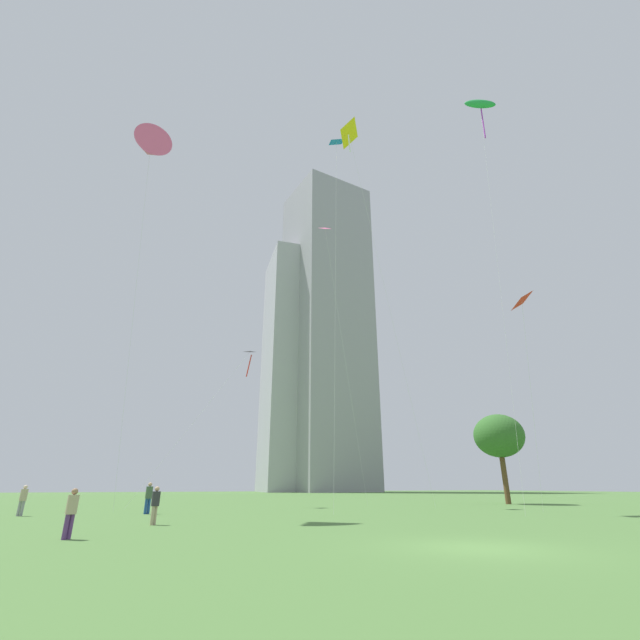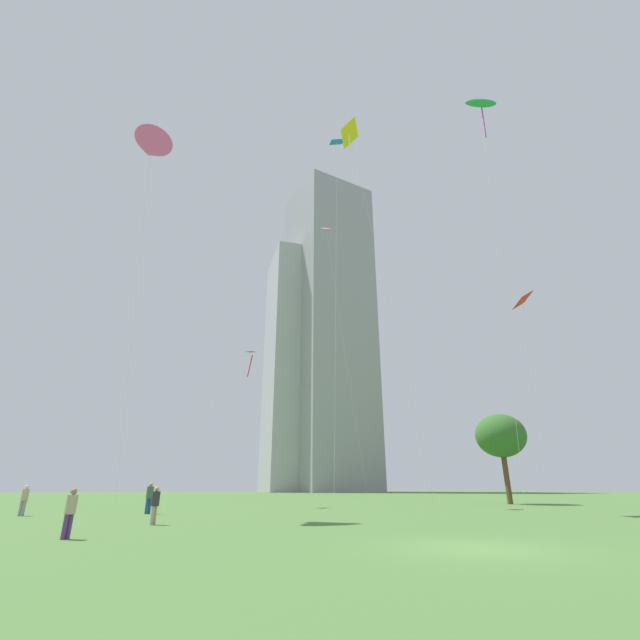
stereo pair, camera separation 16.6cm
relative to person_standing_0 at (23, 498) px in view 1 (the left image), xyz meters
The scene contains 15 objects.
ground 25.98m from the person_standing_0, 57.69° to the right, with size 280.00×280.00×0.00m, color #4C7538.
person_standing_0 is the anchor object (origin of this frame).
person_standing_2 14.95m from the person_standing_0, 77.45° to the right, with size 0.35×0.35×1.56m.
person_standing_3 6.93m from the person_standing_0, ahead, with size 0.41×0.41×1.85m.
person_standing_4 11.72m from the person_standing_0, 57.02° to the right, with size 0.36×0.36×1.62m.
kite_flying_0 45.58m from the person_standing_0, 22.26° to the right, with size 4.09×2.50×34.57m.
kite_flying_2 26.28m from the person_standing_0, 28.13° to the right, with size 3.17×4.78×28.42m.
kite_flying_3 33.91m from the person_standing_0, 25.22° to the right, with size 3.56×4.21×14.16m.
kite_flying_4 37.40m from the person_standing_0, ahead, with size 3.70×4.80×33.58m.
kite_flying_5 36.70m from the person_standing_0, 15.81° to the right, with size 9.05×3.42×32.60m.
kite_flying_6 34.31m from the person_standing_0, ahead, with size 6.04×2.82×28.19m.
kite_flying_7 20.44m from the person_standing_0, 23.74° to the left, with size 9.81×1.51×13.97m.
park_tree_0 40.42m from the person_standing_0, ahead, with size 4.95×4.95×8.59m.
distant_highrise_0 119.48m from the person_standing_0, 59.78° to the left, with size 20.09×23.71×78.72m, color #A8A8AD.
distant_highrise_1 122.70m from the person_standing_0, 54.41° to the left, with size 24.54×22.81×104.65m, color #939399.
Camera 1 is at (-9.88, -10.38, 1.63)m, focal length 24.29 mm.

